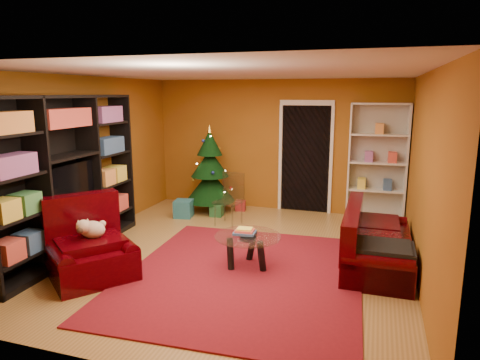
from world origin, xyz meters
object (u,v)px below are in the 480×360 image
(gift_box_red, at_px, (241,206))
(dog, at_px, (93,229))
(sofa, at_px, (378,237))
(coffee_table, at_px, (248,251))
(armchair, at_px, (91,246))
(white_bookshelf, at_px, (377,163))
(rug, at_px, (243,274))
(media_unit, at_px, (65,177))
(gift_box_teal, at_px, (184,209))
(acrylic_chair, at_px, (228,202))
(christmas_tree, at_px, (210,170))
(gift_box_green, at_px, (217,210))

(gift_box_red, distance_m, dog, 3.70)
(sofa, xyz_separation_m, coffee_table, (-1.67, -0.63, -0.18))
(armchair, bearing_deg, dog, 45.00)
(dog, relative_size, sofa, 0.21)
(white_bookshelf, relative_size, armchair, 2.08)
(rug, xyz_separation_m, media_unit, (-2.64, -0.06, 1.14))
(media_unit, bearing_deg, sofa, 10.12)
(rug, height_order, white_bookshelf, white_bookshelf)
(rug, relative_size, gift_box_teal, 10.55)
(media_unit, bearing_deg, gift_box_teal, 69.14)
(gift_box_red, bearing_deg, dog, -103.32)
(media_unit, bearing_deg, white_bookshelf, 35.09)
(acrylic_chair, bearing_deg, armchair, -99.35)
(christmas_tree, relative_size, gift_box_red, 8.86)
(gift_box_red, distance_m, armchair, 3.74)
(white_bookshelf, distance_m, coffee_table, 3.43)
(gift_box_green, relative_size, armchair, 0.22)
(acrylic_chair, bearing_deg, white_bookshelf, 34.86)
(gift_box_teal, xyz_separation_m, dog, (0.05, -2.78, 0.45))
(rug, distance_m, dog, 2.02)
(rug, relative_size, coffee_table, 3.89)
(sofa, relative_size, coffee_table, 2.14)
(gift_box_teal, distance_m, gift_box_green, 0.64)
(armchair, bearing_deg, acrylic_chair, 19.13)
(sofa, bearing_deg, white_bookshelf, 1.77)
(gift_box_teal, height_order, acrylic_chair, acrylic_chair)
(coffee_table, bearing_deg, christmas_tree, 121.70)
(rug, bearing_deg, media_unit, -178.68)
(media_unit, relative_size, gift_box_teal, 9.13)
(gift_box_red, relative_size, armchair, 0.19)
(gift_box_green, height_order, sofa, sofa)
(rug, xyz_separation_m, sofa, (1.65, 0.89, 0.40))
(media_unit, xyz_separation_m, armchair, (0.81, -0.59, -0.74))
(rug, height_order, christmas_tree, christmas_tree)
(dog, bearing_deg, media_unit, 95.53)
(gift_box_green, xyz_separation_m, coffee_table, (1.29, -2.19, 0.12))
(media_unit, height_order, armchair, media_unit)
(gift_box_green, relative_size, sofa, 0.12)
(christmas_tree, bearing_deg, acrylic_chair, -49.22)
(rug, xyz_separation_m, coffee_table, (-0.01, 0.26, 0.22))
(dog, bearing_deg, acrylic_chair, 18.49)
(gift_box_green, distance_m, armchair, 3.16)
(armchair, distance_m, dog, 0.22)
(christmas_tree, distance_m, armchair, 3.44)
(gift_box_teal, relative_size, armchair, 0.31)
(armchair, xyz_separation_m, sofa, (3.48, 1.54, -0.00))
(dog, bearing_deg, coffee_table, -27.07)
(coffee_table, bearing_deg, sofa, 20.70)
(white_bookshelf, distance_m, armchair, 5.17)
(coffee_table, bearing_deg, armchair, -153.38)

